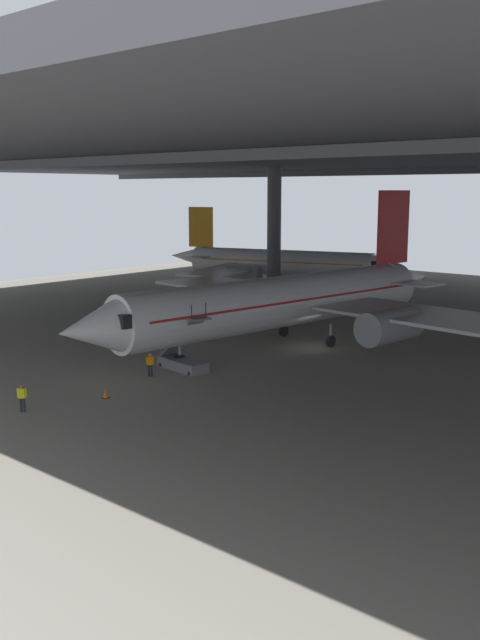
{
  "coord_description": "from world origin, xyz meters",
  "views": [
    {
      "loc": [
        31.66,
        -44.77,
        12.14
      ],
      "look_at": [
        -1.75,
        -5.63,
        2.66
      ],
      "focal_mm": 39.55,
      "sensor_mm": 36.0,
      "label": 1
    }
  ],
  "objects_px": {
    "crew_worker_near_nose": "(22,396)",
    "traffic_cone_orange": "(106,393)",
    "boarding_stairs": "(183,359)",
    "crew_worker_by_stairs": "(150,363)",
    "airplane_distant": "(276,262)",
    "airplane_main": "(287,301)"
  },
  "relations": [
    {
      "from": "crew_worker_by_stairs",
      "to": "airplane_distant",
      "type": "height_order",
      "value": "airplane_distant"
    },
    {
      "from": "crew_worker_by_stairs",
      "to": "traffic_cone_orange",
      "type": "xyz_separation_m",
      "value": [
        1.69,
        -5.11,
        -0.6
      ]
    },
    {
      "from": "airplane_main",
      "to": "crew_worker_by_stairs",
      "type": "relative_size",
      "value": 24.99
    },
    {
      "from": "crew_worker_near_nose",
      "to": "crew_worker_by_stairs",
      "type": "height_order",
      "value": "crew_worker_near_nose"
    },
    {
      "from": "airplane_main",
      "to": "crew_worker_near_nose",
      "type": "bearing_deg",
      "value": -92.15
    },
    {
      "from": "airplane_main",
      "to": "traffic_cone_orange",
      "type": "relative_size",
      "value": 65.4
    },
    {
      "from": "boarding_stairs",
      "to": "crew_worker_near_nose",
      "type": "height_order",
      "value": "boarding_stairs"
    },
    {
      "from": "crew_worker_by_stairs",
      "to": "airplane_distant",
      "type": "bearing_deg",
      "value": 116.95
    },
    {
      "from": "boarding_stairs",
      "to": "crew_worker_by_stairs",
      "type": "height_order",
      "value": "boarding_stairs"
    },
    {
      "from": "airplane_distant",
      "to": "traffic_cone_orange",
      "type": "distance_m",
      "value": 50.44
    },
    {
      "from": "boarding_stairs",
      "to": "crew_worker_near_nose",
      "type": "distance_m",
      "value": 12.52
    },
    {
      "from": "airplane_main",
      "to": "airplane_distant",
      "type": "height_order",
      "value": "airplane_main"
    },
    {
      "from": "boarding_stairs",
      "to": "airplane_main",
      "type": "bearing_deg",
      "value": 85.9
    },
    {
      "from": "crew_worker_by_stairs",
      "to": "airplane_main",
      "type": "bearing_deg",
      "value": 85.15
    },
    {
      "from": "crew_worker_near_nose",
      "to": "boarding_stairs",
      "type": "bearing_deg",
      "value": 89.53
    },
    {
      "from": "airplane_distant",
      "to": "traffic_cone_orange",
      "type": "relative_size",
      "value": 51.26
    },
    {
      "from": "airplane_main",
      "to": "boarding_stairs",
      "type": "height_order",
      "value": "airplane_main"
    },
    {
      "from": "boarding_stairs",
      "to": "crew_worker_by_stairs",
      "type": "xyz_separation_m",
      "value": [
        -0.37,
        -2.72,
        0.14
      ]
    },
    {
      "from": "crew_worker_near_nose",
      "to": "traffic_cone_orange",
      "type": "height_order",
      "value": "crew_worker_near_nose"
    },
    {
      "from": "boarding_stairs",
      "to": "traffic_cone_orange",
      "type": "xyz_separation_m",
      "value": [
        1.32,
        -7.83,
        -0.45
      ]
    },
    {
      "from": "traffic_cone_orange",
      "to": "crew_worker_by_stairs",
      "type": "bearing_deg",
      "value": 108.31
    },
    {
      "from": "crew_worker_near_nose",
      "to": "traffic_cone_orange",
      "type": "bearing_deg",
      "value": 73.16
    }
  ]
}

